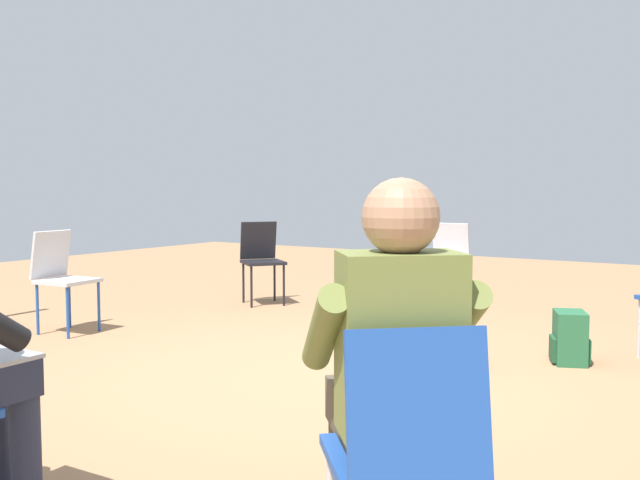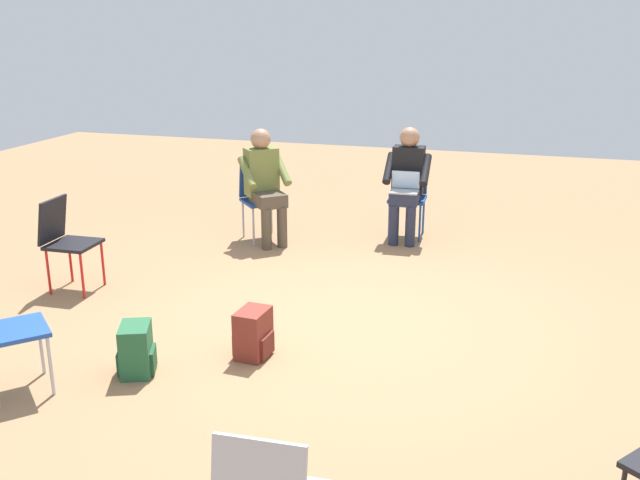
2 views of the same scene
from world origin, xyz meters
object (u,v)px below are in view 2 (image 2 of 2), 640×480
at_px(backpack_near_laptop_user, 136,352).
at_px(chair_east, 408,192).
at_px(backpack_by_empty_chair, 253,336).
at_px(chair_northeast, 260,195).
at_px(chair_north, 66,237).
at_px(person_in_olive, 265,180).
at_px(person_with_laptop, 407,178).
at_px(chair_northwest, 1,324).

bearing_deg(backpack_near_laptop_user, chair_east, -17.61).
height_order(chair_east, backpack_by_empty_chair, chair_east).
bearing_deg(chair_northeast, chair_north, 19.92).
bearing_deg(backpack_near_laptop_user, person_in_olive, 4.26).
relative_size(chair_east, backpack_by_empty_chair, 2.36).
distance_m(person_with_laptop, backpack_by_empty_chair, 3.29).
height_order(person_in_olive, backpack_by_empty_chair, person_in_olive).
bearing_deg(person_with_laptop, chair_northwest, 63.46).
distance_m(chair_north, backpack_by_empty_chair, 2.27).
distance_m(chair_northwest, backpack_near_laptop_user, 0.89).
height_order(chair_northeast, backpack_near_laptop_user, chair_northeast).
bearing_deg(person_in_olive, chair_north, 15.88).
height_order(chair_east, backpack_near_laptop_user, chair_east).
xyz_separation_m(person_in_olive, backpack_near_laptop_user, (-3.13, -0.23, -0.54)).
bearing_deg(chair_north, chair_northeast, 149.44).
distance_m(chair_northeast, person_in_olive, 0.26).
bearing_deg(chair_east, person_with_laptop, 90.00).
bearing_deg(chair_north, chair_east, 132.25).
bearing_deg(chair_north, person_with_laptop, 130.25).
height_order(chair_northwest, backpack_near_laptop_user, chair_northwest).
bearing_deg(backpack_near_laptop_user, person_with_laptop, -18.46).
relative_size(chair_northeast, chair_east, 1.00).
relative_size(chair_east, backpack_near_laptop_user, 2.36).
relative_size(chair_northeast, person_in_olive, 0.69).
bearing_deg(person_with_laptop, backpack_near_laptop_user, 69.42).
height_order(person_with_laptop, backpack_near_laptop_user, person_with_laptop).
relative_size(chair_east, person_with_laptop, 0.69).
xyz_separation_m(chair_north, person_in_olive, (1.87, -1.20, 0.20)).
bearing_deg(chair_northwest, person_with_laptop, 108.47).
distance_m(chair_northwest, backpack_by_empty_chair, 1.69).
distance_m(chair_northeast, person_with_laptop, 1.64).
xyz_separation_m(chair_northeast, chair_north, (-2.00, 1.08, 0.00)).
relative_size(person_with_laptop, person_in_olive, 1.00).
xyz_separation_m(chair_northeast, person_with_laptop, (0.42, -1.57, 0.20)).
height_order(chair_east, chair_north, same).
height_order(chair_northeast, chair_east, same).
distance_m(person_with_laptop, backpack_near_laptop_user, 3.91).
distance_m(chair_northeast, chair_east, 1.67).
bearing_deg(chair_northwest, person_in_olive, 126.10).
bearing_deg(chair_north, person_in_olive, 145.40).
distance_m(chair_east, person_in_olive, 1.63).
bearing_deg(person_with_laptop, backpack_by_empty_chair, 78.16).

